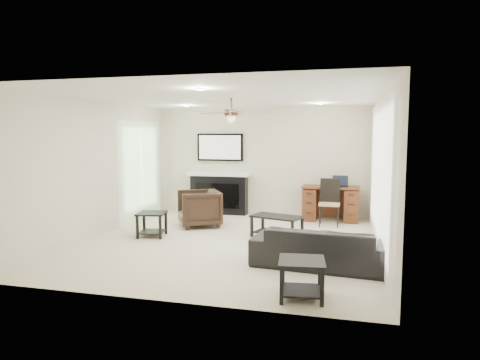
{
  "coord_description": "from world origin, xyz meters",
  "views": [
    {
      "loc": [
        1.96,
        -7.05,
        1.87
      ],
      "look_at": [
        0.1,
        0.31,
        1.07
      ],
      "focal_mm": 32.0,
      "sensor_mm": 36.0,
      "label": 1
    }
  ],
  "objects_px": {
    "armchair": "(199,208)",
    "fireplace_unit": "(219,174)",
    "coffee_table": "(277,226)",
    "sofa": "(321,247)",
    "desk": "(330,204)"
  },
  "relations": [
    {
      "from": "armchair",
      "to": "desk",
      "type": "relative_size",
      "value": 0.67
    },
    {
      "from": "coffee_table",
      "to": "fireplace_unit",
      "type": "height_order",
      "value": "fireplace_unit"
    },
    {
      "from": "armchair",
      "to": "desk",
      "type": "height_order",
      "value": "desk"
    },
    {
      "from": "sofa",
      "to": "fireplace_unit",
      "type": "relative_size",
      "value": 1.02
    },
    {
      "from": "armchair",
      "to": "fireplace_unit",
      "type": "xyz_separation_m",
      "value": [
        -0.02,
        1.46,
        0.58
      ]
    },
    {
      "from": "armchair",
      "to": "desk",
      "type": "bearing_deg",
      "value": 86.08
    },
    {
      "from": "coffee_table",
      "to": "fireplace_unit",
      "type": "relative_size",
      "value": 0.47
    },
    {
      "from": "coffee_table",
      "to": "fireplace_unit",
      "type": "bearing_deg",
      "value": 148.27
    },
    {
      "from": "sofa",
      "to": "desk",
      "type": "bearing_deg",
      "value": -84.37
    },
    {
      "from": "sofa",
      "to": "fireplace_unit",
      "type": "height_order",
      "value": "fireplace_unit"
    },
    {
      "from": "sofa",
      "to": "coffee_table",
      "type": "height_order",
      "value": "sofa"
    },
    {
      "from": "coffee_table",
      "to": "desk",
      "type": "relative_size",
      "value": 0.74
    },
    {
      "from": "fireplace_unit",
      "to": "desk",
      "type": "height_order",
      "value": "fireplace_unit"
    },
    {
      "from": "armchair",
      "to": "coffee_table",
      "type": "bearing_deg",
      "value": 42.53
    },
    {
      "from": "armchair",
      "to": "coffee_table",
      "type": "relative_size",
      "value": 0.91
    }
  ]
}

